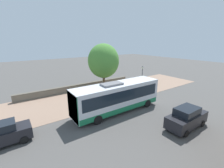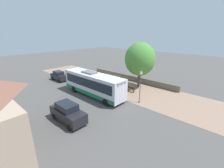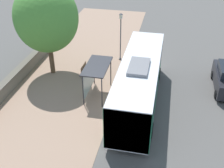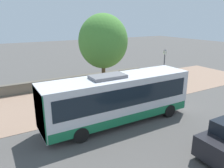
{
  "view_description": "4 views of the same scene",
  "coord_description": "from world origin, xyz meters",
  "px_view_note": "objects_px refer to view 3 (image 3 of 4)",
  "views": [
    {
      "loc": [
        14.97,
        -9.58,
        8.21
      ],
      "look_at": [
        -0.8,
        1.38,
        2.69
      ],
      "focal_mm": 24.0,
      "sensor_mm": 36.0,
      "label": 1
    },
    {
      "loc": [
        15.77,
        17.11,
        9.22
      ],
      "look_at": [
        -0.39,
        2.37,
        1.79
      ],
      "focal_mm": 24.0,
      "sensor_mm": 36.0,
      "label": 2
    },
    {
      "loc": [
        3.34,
        -16.66,
        12.5
      ],
      "look_at": [
        -0.34,
        0.76,
        1.22
      ],
      "focal_mm": 45.0,
      "sensor_mm": 36.0,
      "label": 3
    },
    {
      "loc": [
        14.18,
        -7.28,
        7.33
      ],
      "look_at": [
        -1.6,
        1.83,
        1.84
      ],
      "focal_mm": 35.0,
      "sensor_mm": 36.0,
      "label": 4
    }
  ],
  "objects_px": {
    "pedestrian": "(126,63)",
    "bench": "(85,69)",
    "bus": "(139,82)",
    "shade_tree": "(46,18)",
    "bus_shelter": "(95,70)",
    "street_lamp_near": "(121,33)"
  },
  "relations": [
    {
      "from": "bench",
      "to": "street_lamp_near",
      "type": "bearing_deg",
      "value": 51.86
    },
    {
      "from": "street_lamp_near",
      "to": "shade_tree",
      "type": "distance_m",
      "value": 6.9
    },
    {
      "from": "bus_shelter",
      "to": "pedestrian",
      "type": "distance_m",
      "value": 4.32
    },
    {
      "from": "bus",
      "to": "bench",
      "type": "distance_m",
      "value": 6.36
    },
    {
      "from": "bus",
      "to": "bench",
      "type": "xyz_separation_m",
      "value": [
        -5.15,
        3.45,
        -1.43
      ]
    },
    {
      "from": "bench",
      "to": "bus_shelter",
      "type": "bearing_deg",
      "value": -58.98
    },
    {
      "from": "pedestrian",
      "to": "street_lamp_near",
      "type": "xyz_separation_m",
      "value": [
        -0.97,
        2.41,
        1.72
      ]
    },
    {
      "from": "bus",
      "to": "bus_shelter",
      "type": "xyz_separation_m",
      "value": [
        -3.38,
        0.51,
        0.24
      ]
    },
    {
      "from": "pedestrian",
      "to": "bench",
      "type": "distance_m",
      "value": 3.66
    },
    {
      "from": "bus",
      "to": "bench",
      "type": "relative_size",
      "value": 7.66
    },
    {
      "from": "pedestrian",
      "to": "street_lamp_near",
      "type": "relative_size",
      "value": 0.37
    },
    {
      "from": "bus_shelter",
      "to": "pedestrian",
      "type": "relative_size",
      "value": 1.95
    },
    {
      "from": "bus_shelter",
      "to": "street_lamp_near",
      "type": "distance_m",
      "value": 6.26
    },
    {
      "from": "shade_tree",
      "to": "bench",
      "type": "bearing_deg",
      "value": 7.86
    },
    {
      "from": "street_lamp_near",
      "to": "bus",
      "type": "bearing_deg",
      "value": -68.81
    },
    {
      "from": "pedestrian",
      "to": "shade_tree",
      "type": "height_order",
      "value": "shade_tree"
    },
    {
      "from": "bus",
      "to": "bus_shelter",
      "type": "bearing_deg",
      "value": 171.37
    },
    {
      "from": "shade_tree",
      "to": "bus",
      "type": "bearing_deg",
      "value": -20.93
    },
    {
      "from": "street_lamp_near",
      "to": "shade_tree",
      "type": "height_order",
      "value": "shade_tree"
    },
    {
      "from": "bus",
      "to": "pedestrian",
      "type": "relative_size",
      "value": 6.51
    },
    {
      "from": "bus_shelter",
      "to": "bench",
      "type": "bearing_deg",
      "value": 121.02
    },
    {
      "from": "pedestrian",
      "to": "bench",
      "type": "bearing_deg",
      "value": -166.61
    }
  ]
}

